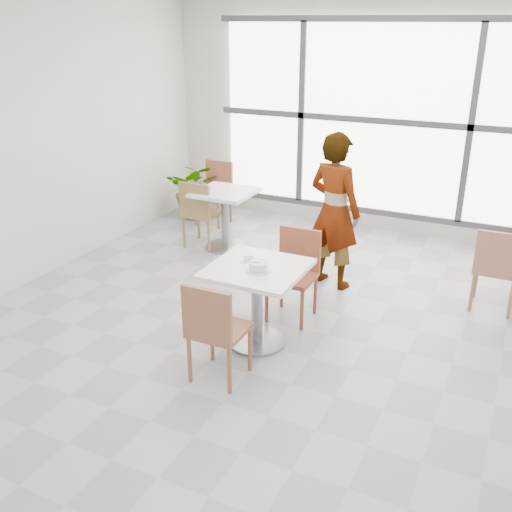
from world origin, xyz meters
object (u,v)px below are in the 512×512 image
at_px(main_table, 257,291).
at_px(plant_left, 195,190).
at_px(chair_near, 214,327).
at_px(bg_chair_left_near, 199,210).
at_px(bg_chair_right_near, 497,265).
at_px(person, 334,211).
at_px(chair_far, 295,268).
at_px(oatmeal_bowl, 258,266).
at_px(bg_table_left, 225,211).
at_px(bg_chair_left_far, 216,188).
at_px(coffee_cup, 248,258).

bearing_deg(main_table, plant_left, 129.82).
relative_size(chair_near, bg_chair_left_near, 1.00).
bearing_deg(chair_near, bg_chair_right_near, -129.86).
distance_m(person, bg_chair_right_near, 1.69).
bearing_deg(chair_far, chair_near, -95.86).
distance_m(chair_far, bg_chair_left_near, 2.10).
height_order(oatmeal_bowl, bg_table_left, oatmeal_bowl).
bearing_deg(chair_near, bg_chair_left_far, -60.79).
bearing_deg(bg_chair_right_near, oatmeal_bowl, 42.72).
bearing_deg(main_table, person, 82.87).
bearing_deg(bg_chair_right_near, bg_table_left, -6.61).
xyz_separation_m(coffee_cup, person, (0.31, 1.42, 0.06)).
xyz_separation_m(bg_chair_left_far, plant_left, (-0.39, 0.06, -0.09)).
relative_size(oatmeal_bowl, plant_left, 0.26).
relative_size(chair_near, person, 0.52).
distance_m(chair_near, bg_table_left, 2.94).
xyz_separation_m(main_table, bg_table_left, (-1.38, 1.95, -0.04)).
xyz_separation_m(chair_far, bg_chair_left_far, (-2.07, 2.12, 0.00)).
height_order(bg_table_left, bg_chair_left_far, bg_chair_left_far).
relative_size(main_table, bg_table_left, 1.07).
relative_size(chair_far, person, 0.52).
xyz_separation_m(main_table, bg_chair_left_near, (-1.67, 1.81, -0.02)).
distance_m(bg_chair_left_far, plant_left, 0.41).
distance_m(chair_near, bg_chair_left_near, 2.97).
relative_size(coffee_cup, person, 0.09).
distance_m(oatmeal_bowl, bg_chair_right_near, 2.45).
relative_size(chair_far, bg_chair_left_far, 1.00).
bearing_deg(bg_chair_left_near, chair_near, 123.10).
bearing_deg(bg_chair_left_near, plant_left, -55.74).
bearing_deg(oatmeal_bowl, coffee_cup, 138.71).
relative_size(chair_near, bg_chair_left_far, 1.00).
height_order(person, bg_chair_left_far, person).
relative_size(bg_chair_left_far, bg_chair_right_near, 1.00).
height_order(main_table, oatmeal_bowl, oatmeal_bowl).
height_order(person, bg_chair_right_near, person).
distance_m(main_table, person, 1.54).
distance_m(coffee_cup, bg_chair_left_near, 2.34).
height_order(chair_far, bg_chair_right_near, same).
distance_m(chair_near, chair_far, 1.35).
relative_size(coffee_cup, bg_table_left, 0.21).
bearing_deg(chair_near, coffee_cup, -83.93).
height_order(oatmeal_bowl, bg_chair_left_near, bg_chair_left_near).
xyz_separation_m(main_table, coffee_cup, (-0.13, 0.08, 0.26)).
bearing_deg(bg_chair_right_near, bg_chair_left_near, -3.87).
xyz_separation_m(bg_chair_left_far, bg_chair_right_near, (3.82, -1.21, 0.00)).
height_order(main_table, bg_chair_left_far, bg_chair_left_far).
relative_size(bg_chair_left_far, plant_left, 1.06).
relative_size(main_table, chair_far, 0.92).
xyz_separation_m(chair_near, bg_chair_left_near, (-1.62, 2.49, 0.00)).
bearing_deg(bg_chair_right_near, chair_near, 50.14).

